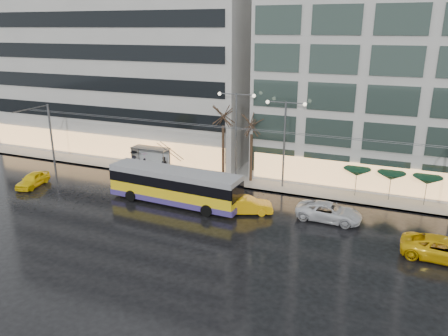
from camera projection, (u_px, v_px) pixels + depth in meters
The scene contains 22 objects.
ground at pixel (168, 218), 36.76m from camera, with size 140.00×140.00×0.00m, color black.
sidewalk at pixel (246, 171), 48.33m from camera, with size 80.00×10.00×0.15m, color gray.
kerb at pixel (229, 186), 43.97m from camera, with size 80.00×0.10×0.15m, color slate.
building_left at pixel (128, 61), 55.82m from camera, with size 34.00×14.00×22.00m, color #A4A29D.
building_right at pixel (429, 56), 42.69m from camera, with size 32.00×14.00×25.00m, color #A4A29D.
trolleybus at pixel (175, 187), 39.33m from camera, with size 12.69×5.22×5.82m.
catenary at pixel (216, 148), 42.07m from camera, with size 42.24×5.12×7.00m.
bus_shelter at pixel (148, 153), 48.59m from camera, with size 4.20×1.60×2.51m.
street_lamp_near at pixel (236, 125), 43.69m from camera, with size 3.96×0.36×9.03m.
street_lamp_far at pixel (285, 132), 41.96m from camera, with size 3.96×0.36×8.53m.
tree_a at pixel (223, 113), 44.07m from camera, with size 3.20×3.20×8.40m.
tree_b at pixel (252, 121), 43.37m from camera, with size 3.20×3.20×7.70m.
parasol_a at pixel (357, 172), 40.61m from camera, with size 2.50×2.50×2.65m.
parasol_b at pixel (391, 176), 39.53m from camera, with size 2.50×2.50×2.65m.
parasol_c at pixel (427, 180), 38.44m from camera, with size 2.50×2.50×2.65m.
taxi_a at pixel (33, 180), 43.87m from camera, with size 1.64×4.08×1.39m, color yellow.
taxi_b at pixel (246, 205), 37.49m from camera, with size 1.57×4.51×1.49m, color #FFB20D.
taxi_c at pixel (444, 249), 29.99m from camera, with size 2.59×5.62×1.56m, color #E5B20C.
sedan_silver at pixel (329, 212), 36.13m from camera, with size 2.47×5.37×1.49m, color silver.
pedestrian_a at pixel (145, 159), 47.47m from camera, with size 1.22×1.23×2.19m.
pedestrian_b at pixel (164, 164), 47.66m from camera, with size 1.04×0.94×1.74m.
pedestrian_c at pixel (134, 159), 48.69m from camera, with size 1.14×1.09×2.11m.
Camera 1 is at (17.20, -29.33, 15.36)m, focal length 35.00 mm.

